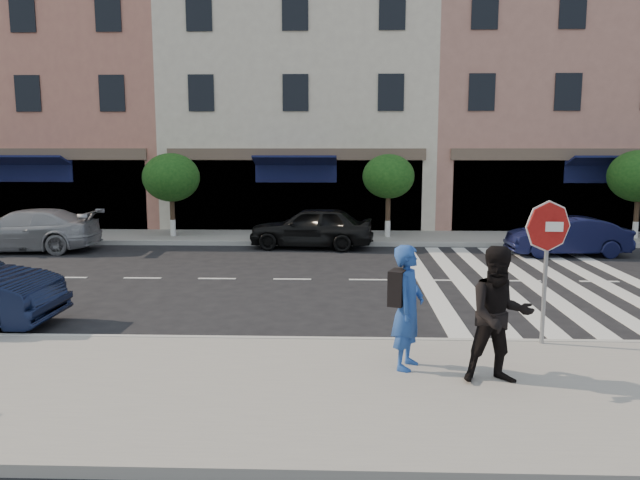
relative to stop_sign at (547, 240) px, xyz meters
The scene contains 15 objects.
ground 5.38m from the stop_sign, 160.58° to the left, with size 120.00×120.00×0.00m, color black.
sidewalk_near 5.49m from the stop_sign, 156.25° to the right, with size 60.00×4.50×0.15m, color gray.
sidewalk_far 13.65m from the stop_sign, 110.48° to the left, with size 60.00×3.00×0.15m, color gray.
building_west_mid 24.93m from the stop_sign, 130.12° to the left, with size 10.00×9.00×14.00m, color tan.
building_centre 19.71m from the stop_sign, 105.65° to the left, with size 11.00×9.00×11.00m, color beige.
building_east_mid 20.37m from the stop_sign, 70.07° to the left, with size 13.00×9.00×13.00m, color tan.
street_tree_wb 15.82m from the stop_sign, 127.97° to the left, with size 2.10×2.10×3.06m.
street_tree_c 12.59m from the stop_sign, 97.90° to the left, with size 1.90×1.90×3.04m.
street_tree_ea 14.44m from the stop_sign, 59.76° to the left, with size 2.20×2.20×3.19m.
stop_sign is the anchor object (origin of this frame).
photographer 2.85m from the stop_sign, 153.08° to the right, with size 0.69×0.45×1.89m, color #204595.
walker 2.31m from the stop_sign, 123.84° to the right, with size 0.96×0.75×1.97m, color black.
car_far_left 17.09m from the stop_sign, 145.03° to the left, with size 1.96×4.83×1.40m, color gray.
car_far_mid 11.72m from the stop_sign, 112.53° to the left, with size 1.70×4.23×1.44m, color black.
car_far_right 10.36m from the stop_sign, 68.32° to the left, with size 1.30×3.74×1.23m, color black.
Camera 1 is at (1.29, -12.06, 3.52)m, focal length 35.00 mm.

